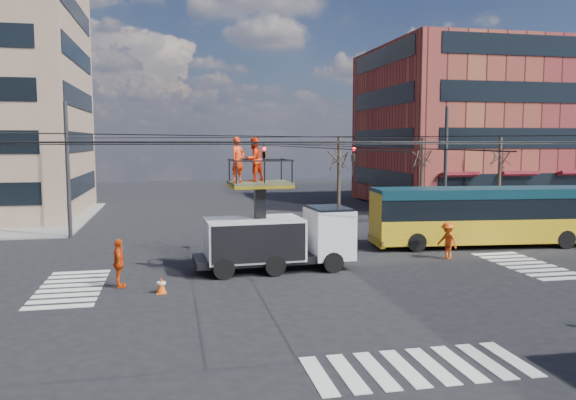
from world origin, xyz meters
The scene contains 13 objects.
ground centered at (0.00, 0.00, 0.00)m, with size 120.00×120.00×0.00m, color black.
sidewalk_ne centered at (21.00, 21.00, 0.06)m, with size 18.00×18.00×0.12m, color slate.
crosswalks centered at (0.00, 0.00, 0.01)m, with size 22.40×22.40×0.02m, color silver, non-canonical shape.
building_ne centered at (21.98, 23.98, 7.00)m, with size 20.06×16.06×14.00m.
overhead_network centered at (-0.07, 0.40, 4.29)m, with size 24.24×24.24×8.00m.
tree_a centered at (5.00, 13.50, 4.63)m, with size 2.00×2.00×6.00m.
tree_b centered at (11.00, 13.50, 4.63)m, with size 2.00×2.00×6.00m.
tree_c centered at (17.00, 13.50, 4.63)m, with size 2.00×2.00×6.00m.
utility_truck centered at (-1.48, 1.46, 1.99)m, with size 7.11×2.94×5.90m.
city_bus centered at (10.83, 4.70, 1.73)m, with size 12.89×3.79×3.20m.
traffic_cone centered at (-6.51, -1.53, 0.31)m, with size 0.36×0.36×0.62m, color #FF5B0A.
worker_ground centered at (-8.14, -0.31, 0.96)m, with size 1.13×0.47×1.93m, color #D2400D.
flagger centered at (7.07, 2.06, 0.89)m, with size 1.16×0.66×1.79m, color #DE470E.
Camera 1 is at (-6.03, -22.77, 5.72)m, focal length 35.00 mm.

